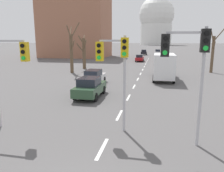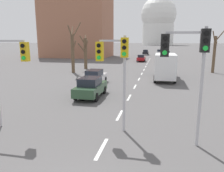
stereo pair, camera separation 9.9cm
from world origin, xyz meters
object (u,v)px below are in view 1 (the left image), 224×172
Objects in this scene: sedan_distant_centre at (165,53)px; sedan_far_left at (158,52)px; sedan_near_left at (144,52)px; sedan_far_right at (94,77)px; traffic_signal_near_left at (4,59)px; sedan_near_right at (140,58)px; sedan_mid_centre at (90,87)px; traffic_signal_near_right at (190,57)px; delivery_truck at (164,66)px; traffic_signal_centre_tall at (116,60)px.

sedan_far_left is at bearing 106.83° from sedan_distant_centre.
sedan_far_right is at bearing -92.55° from sedan_near_left.
sedan_near_left is at bearing 150.67° from sedan_distant_centre.
traffic_signal_near_left is at bearing -95.43° from sedan_far_right.
sedan_mid_centre is (-1.55, -32.71, 0.05)m from sedan_near_right.
traffic_signal_near_right is 0.73× the size of delivery_truck.
traffic_signal_near_left is 1.23× the size of sedan_distant_centre.
sedan_far_right is 8.79m from delivery_truck.
sedan_near_left is (-5.65, 63.09, -3.10)m from traffic_signal_near_right.
sedan_distant_centre is at bearing 81.54° from sedan_mid_centre.
traffic_signal_near_right is 1.17× the size of sedan_near_right.
traffic_signal_near_left is 9.08m from traffic_signal_near_right.
sedan_near_right is (-5.21, 40.01, -3.17)m from traffic_signal_near_right.
traffic_signal_near_left is 1.09× the size of sedan_near_right.
traffic_signal_near_right is 59.46m from sedan_distant_centre.
sedan_far_right is at bearing 84.57° from traffic_signal_near_left.
sedan_distant_centre is at bearing 72.26° from sedan_near_right.
traffic_signal_near_right is 1.23× the size of sedan_mid_centre.
sedan_near_left reaches higher than sedan_far_right.
traffic_signal_near_left reaches higher than sedan_far_left.
sedan_far_left is at bearing 81.47° from sedan_near_right.
sedan_far_right is (-6.69, -54.22, -0.04)m from sedan_far_left.
traffic_signal_centre_tall is at bearing -94.27° from sedan_distant_centre.
traffic_signal_near_right is 15.05m from sedan_far_right.
delivery_truck reaches higher than sedan_near_right.
delivery_truck is at bearing 80.04° from traffic_signal_centre_tall.
sedan_far_right is at bearing 102.61° from sedan_mid_centre.
sedan_near_right is at bearing 84.42° from sedan_far_right.
traffic_signal_near_left is 19.12m from delivery_truck.
sedan_mid_centre is at bearing -77.39° from sedan_far_right.
sedan_near_right is 1.05× the size of sedan_mid_centre.
sedan_far_left reaches higher than sedan_distant_centre.
delivery_truck is (6.22, 9.83, 0.84)m from sedan_mid_centre.
traffic_signal_near_right reaches higher than sedan_near_right.
traffic_signal_near_left is at bearing -93.12° from sedan_near_left.
sedan_distant_centre is 0.55× the size of delivery_truck.
traffic_signal_centre_tall is 7.73m from sedan_mid_centre.
sedan_far_right is (1.17, 12.27, -2.90)m from traffic_signal_near_left.
sedan_near_left is at bearing 95.12° from traffic_signal_near_right.
traffic_signal_centre_tall reaches higher than sedan_far_left.
delivery_truck is at bearing 91.80° from traffic_signal_near_right.
traffic_signal_near_right is at bearing -88.20° from delivery_truck.
sedan_near_right is (3.86, 39.87, -2.91)m from traffic_signal_near_left.
sedan_near_left reaches higher than sedan_near_right.
traffic_signal_centre_tall is 0.68× the size of delivery_truck.
sedan_distant_centre is (6.19, 19.36, 0.01)m from sedan_near_right.
traffic_signal_centre_tall is 3.52m from traffic_signal_near_right.
traffic_signal_near_left is 0.93× the size of traffic_signal_near_right.
sedan_near_right is 32.75m from sedan_mid_centre.
sedan_far_right is 47.79m from sedan_distant_centre.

